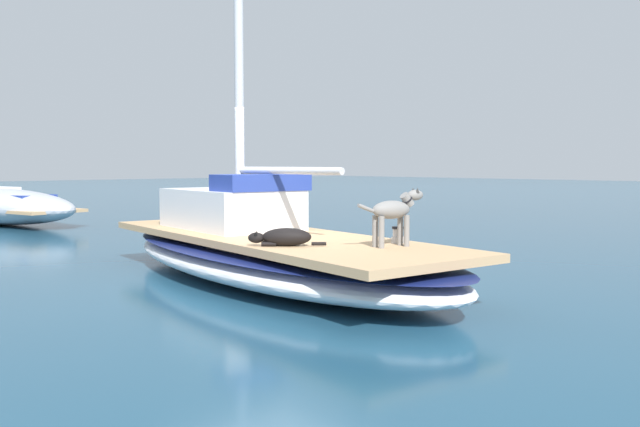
{
  "coord_description": "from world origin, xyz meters",
  "views": [
    {
      "loc": [
        -5.93,
        -7.45,
        1.65
      ],
      "look_at": [
        0.0,
        -1.0,
        1.01
      ],
      "focal_mm": 38.02,
      "sensor_mm": 36.0,
      "label": 1
    }
  ],
  "objects": [
    {
      "name": "ground_plane",
      "position": [
        0.0,
        0.0,
        0.0
      ],
      "size": [
        120.0,
        120.0,
        0.0
      ],
      "primitive_type": "plane",
      "color": "navy"
    },
    {
      "name": "deck_winch",
      "position": [
        0.51,
        -1.89,
        0.76
      ],
      "size": [
        0.16,
        0.16,
        0.21
      ],
      "color": "#B7B7BC",
      "rests_on": "sailboat_main"
    },
    {
      "name": "sailboat_main",
      "position": [
        0.0,
        0.0,
        0.34
      ],
      "size": [
        3.3,
        7.47,
        0.66
      ],
      "color": "white",
      "rests_on": "ground"
    },
    {
      "name": "dog_black",
      "position": [
        -0.74,
        -1.15,
        0.77
      ],
      "size": [
        0.74,
        0.72,
        0.22
      ],
      "color": "black",
      "rests_on": "sailboat_main"
    },
    {
      "name": "cabin_house",
      "position": [
        0.13,
        1.11,
        1.01
      ],
      "size": [
        1.64,
        2.36,
        0.84
      ],
      "color": "silver",
      "rests_on": "sailboat_main"
    },
    {
      "name": "dog_grey",
      "position": [
        0.21,
        -2.09,
        1.08
      ],
      "size": [
        0.93,
        0.34,
        0.7
      ],
      "color": "gray",
      "rests_on": "sailboat_main"
    }
  ]
}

